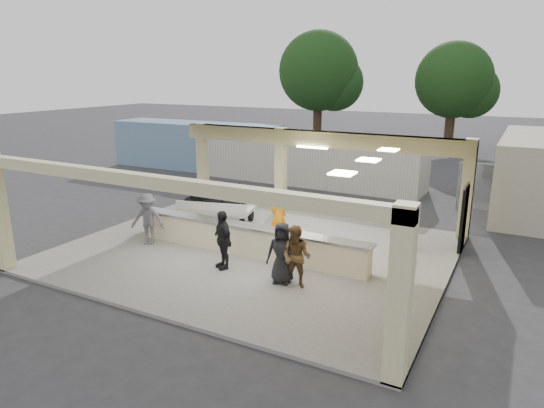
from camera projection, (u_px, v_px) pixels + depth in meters
The scene contains 15 objects.
ground at pixel (255, 252), 15.93m from camera, with size 120.00×120.00×0.00m, color #2D2D30.
pavilion at pixel (271, 209), 16.05m from camera, with size 12.01×10.00×3.55m.
baggage_counter at pixel (247, 240), 15.35m from camera, with size 8.20×0.58×0.98m.
luggage_cart at pixel (218, 202), 18.46m from camera, with size 3.08×2.32×1.60m.
drum_fan at pixel (403, 235), 15.77m from camera, with size 0.84×0.47×0.93m.
baggage_handler at pixel (278, 216), 16.72m from camera, with size 0.60×0.33×1.66m, color orange.
passenger_a at pixel (296, 257), 12.93m from camera, with size 0.84×0.37×1.72m, color brown.
passenger_b at pixel (223, 240), 14.20m from camera, with size 1.03×0.38×1.76m, color black.
passenger_c at pixel (148, 219), 16.20m from camera, with size 1.14×0.40×1.76m, color #535358.
passenger_d at pixel (282, 253), 13.20m from camera, with size 0.84×0.34×1.72m, color black.
car_dark at pixel (529, 175), 24.50m from camera, with size 1.50×4.24×1.41m, color black.
container_white at pixel (306, 158), 25.72m from camera, with size 12.40×2.48×2.69m, color silver.
container_blue at pixel (196, 146), 29.64m from camera, with size 10.72×2.57×2.79m, color #6780A6.
tree_left at pixel (323, 74), 38.53m from camera, with size 6.60×6.30×9.00m.
tree_mid at pixel (458, 83), 35.85m from camera, with size 6.00×5.60×8.00m.
Camera 1 is at (7.53, -12.94, 5.71)m, focal length 32.00 mm.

